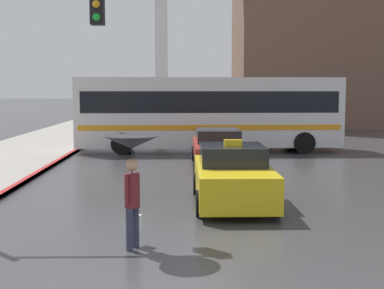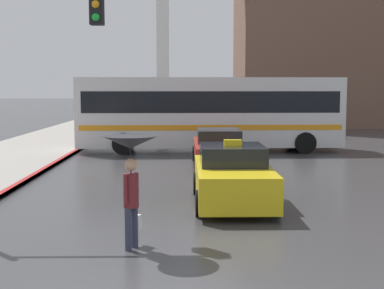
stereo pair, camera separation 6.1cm
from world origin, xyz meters
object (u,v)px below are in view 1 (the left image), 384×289
city_bus (209,111)px  taxi (233,177)px  pedestrian_with_umbrella (132,158)px  sedan_red (218,149)px

city_bus → taxi: bearing=-1.5°
city_bus → pedestrian_with_umbrella: city_bus is taller
city_bus → sedan_red: bearing=-0.2°
pedestrian_with_umbrella → city_bus: bearing=19.0°
sedan_red → pedestrian_with_umbrella: bearing=77.7°
taxi → sedan_red: (0.09, 6.61, -0.05)m
taxi → pedestrian_with_umbrella: size_ratio=2.00×
taxi → sedan_red: taxi is taller
taxi → city_bus: city_bus is taller
sedan_red → pedestrian_with_umbrella: size_ratio=2.27×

